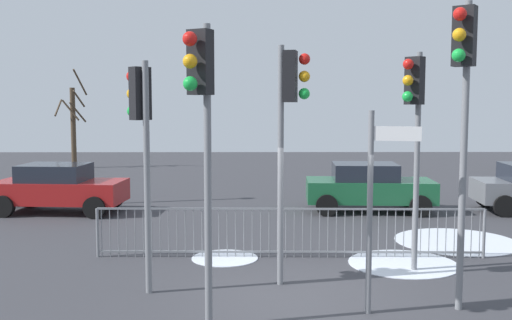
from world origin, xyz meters
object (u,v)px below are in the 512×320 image
traffic_light_rear_right (463,86)px  direction_sign_post (374,202)px  traffic_light_mid_right (289,111)px  traffic_light_mid_left (141,124)px  traffic_light_foreground_left (414,112)px  traffic_light_foreground_right (202,107)px  bare_tree_centre (73,124)px  car_green_far (368,186)px  car_red_mid (59,187)px

traffic_light_rear_right → direction_sign_post: size_ratio=1.52×
traffic_light_mid_right → traffic_light_mid_left: bearing=-70.2°
traffic_light_mid_right → traffic_light_foreground_left: (2.44, 0.81, -0.03)m
traffic_light_foreground_right → bare_tree_centre: size_ratio=0.88×
traffic_light_foreground_right → traffic_light_mid_left: 2.18m
traffic_light_rear_right → car_green_far: bearing=-55.8°
traffic_light_mid_right → traffic_light_rear_right: 2.95m
traffic_light_rear_right → traffic_light_mid_left: (-5.12, 1.09, -0.61)m
direction_sign_post → traffic_light_mid_right: bearing=144.4°
traffic_light_rear_right → traffic_light_foreground_left: traffic_light_rear_right is taller
traffic_light_mid_right → direction_sign_post: size_ratio=1.35×
car_red_mid → traffic_light_mid_right: bearing=-43.4°
car_red_mid → bare_tree_centre: bearing=109.3°
traffic_light_rear_right → bare_tree_centre: 24.28m
car_red_mid → direction_sign_post: bearing=-43.8°
traffic_light_foreground_left → car_red_mid: (-8.91, 6.35, -2.36)m
traffic_light_foreground_left → traffic_light_mid_right: bearing=63.0°
traffic_light_mid_right → traffic_light_mid_left: (-2.55, -0.32, -0.22)m
car_green_far → traffic_light_rear_right: bearing=-88.8°
traffic_light_foreground_left → direction_sign_post: 2.93m
traffic_light_foreground_right → traffic_light_foreground_left: 4.81m
traffic_light_foreground_left → traffic_light_mid_left: bearing=57.4°
traffic_light_mid_right → traffic_light_rear_right: (2.57, -1.41, 0.39)m
traffic_light_foreground_right → direction_sign_post: 3.03m
traffic_light_rear_right → traffic_light_foreground_left: size_ratio=1.14×
car_red_mid → car_green_far: size_ratio=1.01×
car_red_mid → traffic_light_mid_left: bearing=-57.8°
direction_sign_post → car_red_mid: size_ratio=0.81×
traffic_light_mid_right → bare_tree_centre: (-9.72, 19.50, -0.89)m
car_green_far → car_red_mid: bearing=-175.9°
traffic_light_mid_right → car_green_far: 8.20m
traffic_light_foreground_left → direction_sign_post: size_ratio=1.34×
direction_sign_post → traffic_light_rear_right: bearing=18.1°
traffic_light_foreground_left → car_red_mid: size_ratio=1.09×
traffic_light_foreground_right → traffic_light_mid_left: traffic_light_foreground_right is taller
traffic_light_rear_right → car_green_far: traffic_light_rear_right is taller
car_red_mid → car_green_far: (9.36, 0.14, 0.00)m
traffic_light_rear_right → traffic_light_mid_left: 5.27m
direction_sign_post → bare_tree_centre: bare_tree_centre is taller
direction_sign_post → car_red_mid: direction_sign_post is taller
traffic_light_mid_right → traffic_light_mid_left: 2.58m
traffic_light_rear_right → direction_sign_post: 2.22m
traffic_light_foreground_left → bare_tree_centre: bare_tree_centre is taller
direction_sign_post → car_green_far: direction_sign_post is taller
traffic_light_mid_right → traffic_light_foreground_left: size_ratio=1.01×
traffic_light_mid_right → traffic_light_foreground_left: traffic_light_mid_right is taller
traffic_light_mid_right → direction_sign_post: 2.36m
traffic_light_mid_right → traffic_light_foreground_right: traffic_light_foreground_right is taller
traffic_light_rear_right → direction_sign_post: (-1.35, -0.07, -1.76)m
direction_sign_post → car_red_mid: 11.61m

